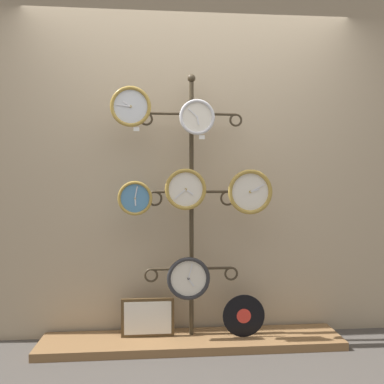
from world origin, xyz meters
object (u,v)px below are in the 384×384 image
clock_middle_left (135,198)px  vinyl_record (244,316)px  clock_top_left (131,107)px  clock_bottom_center (188,278)px  picture_frame (148,318)px  display_stand (191,261)px  clock_middle_right (250,192)px  clock_top_center (197,117)px  clock_middle_center (186,189)px

clock_middle_left → vinyl_record: 1.17m
clock_top_left → vinyl_record: bearing=1.5°
clock_bottom_center → vinyl_record: size_ratio=1.00×
clock_middle_left → vinyl_record: size_ratio=0.79×
clock_bottom_center → picture_frame: (-0.29, 0.08, -0.31)m
display_stand → picture_frame: bearing=-176.2°
clock_middle_right → clock_top_left: bearing=179.5°
clock_top_left → clock_middle_right: 1.04m
clock_top_left → clock_middle_left: 0.64m
clock_middle_left → clock_middle_right: clock_middle_right is taller
display_stand → clock_bottom_center: size_ratio=6.37×
clock_middle_left → clock_top_center: bearing=-4.6°
clock_middle_right → clock_middle_left: bearing=177.7°
clock_middle_left → clock_middle_center: (0.36, -0.01, 0.06)m
clock_middle_center → clock_bottom_center: size_ratio=0.95×
clock_top_left → vinyl_record: 1.71m
clock_middle_center → clock_middle_left: bearing=177.9°
clock_middle_center → vinyl_record: (0.43, 0.01, -0.93)m
display_stand → clock_middle_right: (0.41, -0.11, 0.52)m
display_stand → clock_top_center: 1.05m
clock_middle_center → picture_frame: clock_middle_center is taller
clock_top_center → clock_middle_left: size_ratio=1.02×
clock_top_left → clock_middle_left: size_ratio=1.16×
display_stand → picture_frame: 0.52m
clock_middle_left → clock_bottom_center: 0.69m
clock_middle_center → picture_frame: bearing=166.1°
clock_top_center → vinyl_record: bearing=5.0°
clock_top_left → clock_bottom_center: bearing=0.7°
display_stand → clock_middle_center: 0.55m
clock_middle_right → clock_middle_center: bearing=177.4°
picture_frame → clock_middle_center: bearing=-13.9°
clock_bottom_center → picture_frame: bearing=165.4°
clock_top_center → clock_bottom_center: size_ratio=0.81×
clock_bottom_center → vinyl_record: (0.41, 0.02, -0.29)m
clock_bottom_center → clock_top_center: bearing=-13.3°
display_stand → clock_middle_left: 0.63m
clock_middle_right → vinyl_record: (-0.04, 0.03, -0.91)m
clock_middle_left → clock_middle_center: clock_middle_center is taller
display_stand → clock_middle_center: bearing=-118.6°
clock_top_left → clock_top_center: size_ratio=1.13×
clock_top_center → clock_middle_center: (-0.08, 0.02, -0.51)m
clock_middle_right → clock_top_center: bearing=-179.7°
clock_middle_right → clock_bottom_center: bearing=178.4°
clock_top_center → clock_middle_center: clock_top_center is taller
clock_middle_center → clock_middle_right: bearing=-2.6°
clock_top_left → clock_middle_right: bearing=-0.5°
display_stand → vinyl_record: (0.38, -0.08, -0.39)m
clock_top_left → clock_middle_center: (0.38, 0.01, -0.58)m
clock_middle_left → picture_frame: (0.08, 0.06, -0.88)m
vinyl_record → display_stand: bearing=167.9°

